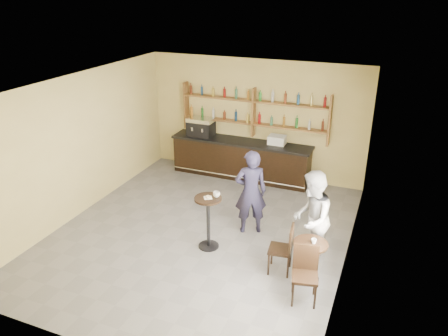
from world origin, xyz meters
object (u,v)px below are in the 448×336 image
at_px(pastry_case, 277,141).
at_px(patron_second, 311,219).
at_px(man_main, 251,192).
at_px(espresso_machine, 201,127).
at_px(bar_counter, 241,159).
at_px(pedestal_table, 208,223).
at_px(chair_south, 305,276).
at_px(chair_west, 280,249).
at_px(cafe_table, 309,261).

relative_size(pastry_case, patron_second, 0.24).
distance_m(man_main, patron_second, 1.55).
relative_size(espresso_machine, pastry_case, 1.56).
bearing_deg(man_main, patron_second, 129.45).
xyz_separation_m(bar_counter, pedestal_table, (0.62, -3.56, 0.04)).
xyz_separation_m(espresso_machine, chair_south, (3.96, -4.45, -0.80)).
height_order(pedestal_table, chair_west, pedestal_table).
relative_size(pedestal_table, chair_south, 1.13).
distance_m(espresso_machine, pedestal_table, 4.06).
distance_m(bar_counter, chair_west, 4.37).
relative_size(bar_counter, chair_south, 3.90).
height_order(pedestal_table, cafe_table, pedestal_table).
bearing_deg(patron_second, chair_south, 5.94).
bearing_deg(espresso_machine, bar_counter, 2.35).
relative_size(espresso_machine, man_main, 0.38).
bearing_deg(bar_counter, cafe_table, -54.71).
distance_m(espresso_machine, man_main, 3.57).
height_order(pedestal_table, patron_second, patron_second).
relative_size(pastry_case, cafe_table, 0.58).
bearing_deg(man_main, pastry_case, -112.00).
xyz_separation_m(bar_counter, chair_south, (2.77, -4.45, -0.03)).
height_order(espresso_machine, chair_south, espresso_machine).
height_order(espresso_machine, patron_second, patron_second).
relative_size(pastry_case, man_main, 0.24).
bearing_deg(chair_west, espresso_machine, -145.12).
relative_size(bar_counter, chair_west, 4.01).
bearing_deg(man_main, chair_west, 104.41).
distance_m(cafe_table, patron_second, 0.80).
relative_size(man_main, chair_south, 1.88).
distance_m(pedestal_table, man_main, 1.14).
bearing_deg(man_main, espresso_machine, -74.13).
relative_size(chair_west, chair_south, 0.97).
bearing_deg(pastry_case, patron_second, -56.20).
relative_size(cafe_table, chair_west, 0.81).
distance_m(pedestal_table, chair_west, 1.58).
xyz_separation_m(pedestal_table, chair_south, (2.16, -0.89, -0.06)).
height_order(bar_counter, patron_second, patron_second).
xyz_separation_m(pedestal_table, man_main, (0.57, 0.91, 0.37)).
distance_m(pastry_case, chair_south, 4.84).
distance_m(pastry_case, man_main, 2.66).
height_order(bar_counter, pedestal_table, pedestal_table).
relative_size(espresso_machine, chair_south, 0.71).
distance_m(espresso_machine, chair_west, 5.14).
height_order(bar_counter, cafe_table, bar_counter).
bearing_deg(pastry_case, man_main, -78.06).
bearing_deg(chair_south, pastry_case, 99.00).
distance_m(bar_counter, pedestal_table, 3.61).
distance_m(bar_counter, pastry_case, 1.20).
bearing_deg(chair_west, chair_south, 36.06).
bearing_deg(bar_counter, man_main, -65.81).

